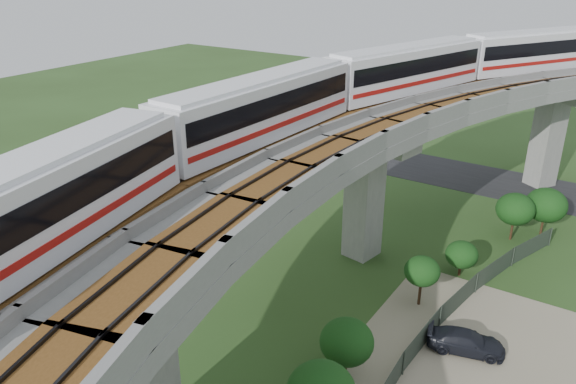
% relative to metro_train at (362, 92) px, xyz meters
% --- Properties ---
extents(ground, '(160.00, 160.00, 0.00)m').
position_rel_metro_train_xyz_m(ground, '(-1.03, -8.98, -12.31)').
color(ground, '#2C461C').
rests_on(ground, ground).
extents(asphalt_road, '(60.00, 8.00, 0.03)m').
position_rel_metro_train_xyz_m(asphalt_road, '(-1.03, 21.02, -12.29)').
color(asphalt_road, '#232326').
rests_on(asphalt_road, ground).
extents(viaduct, '(19.58, 73.98, 11.40)m').
position_rel_metro_train_xyz_m(viaduct, '(2.81, -8.98, -3.26)').
color(viaduct, '#99968E').
rests_on(viaduct, ground).
extents(metro_train, '(15.50, 60.60, 3.64)m').
position_rel_metro_train_xyz_m(metro_train, '(0.00, 0.00, 0.00)').
color(metro_train, white).
rests_on(metro_train, ground).
extents(fence, '(3.87, 38.73, 1.50)m').
position_rel_metro_train_xyz_m(fence, '(8.73, -8.98, -11.56)').
color(fence, '#2D382D').
rests_on(fence, ground).
extents(tree_0, '(3.12, 3.12, 3.87)m').
position_rel_metro_train_xyz_m(tree_0, '(10.32, 11.89, -9.77)').
color(tree_0, '#382314').
rests_on(tree_0, ground).
extents(tree_1, '(2.86, 2.86, 3.79)m').
position_rel_metro_train_xyz_m(tree_1, '(8.53, 9.77, -9.74)').
color(tree_1, '#382314').
rests_on(tree_1, ground).
extents(tree_2, '(2.19, 2.19, 2.54)m').
position_rel_metro_train_xyz_m(tree_2, '(6.85, 2.44, -10.71)').
color(tree_2, '#382314').
rests_on(tree_2, ground).
extents(tree_3, '(2.20, 2.20, 3.38)m').
position_rel_metro_train_xyz_m(tree_3, '(5.82, -2.43, -9.88)').
color(tree_3, '#382314').
rests_on(tree_3, ground).
extents(tree_4, '(2.81, 2.81, 3.27)m').
position_rel_metro_train_xyz_m(tree_4, '(4.91, -10.55, -10.23)').
color(tree_4, '#382314').
rests_on(tree_4, ground).
extents(car_dark, '(4.49, 2.79, 1.21)m').
position_rel_metro_train_xyz_m(car_dark, '(9.62, -5.28, -11.66)').
color(car_dark, black).
rests_on(car_dark, dirt_lot).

